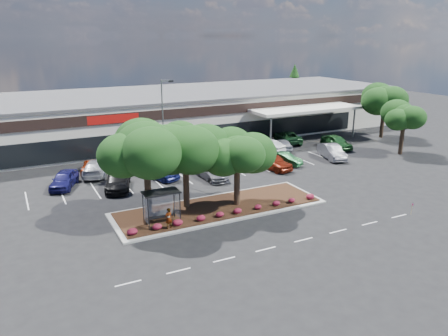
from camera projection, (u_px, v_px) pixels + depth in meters
name	position (u px, v px, depth m)	size (l,w,h in m)	color
ground	(265.00, 222.00, 34.48)	(160.00, 160.00, 0.00)	black
retail_store	(140.00, 115.00, 62.56)	(80.40, 25.20, 6.25)	white
landscape_island	(220.00, 207.00, 37.00)	(18.00, 6.00, 0.26)	#A7A7A2
lane_markings	(208.00, 184.00, 43.32)	(33.12, 20.06, 0.01)	silver
shrub_row	(231.00, 212.00, 35.10)	(17.00, 0.80, 0.50)	maroon
bus_shelter	(161.00, 198.00, 33.10)	(2.75, 1.55, 2.59)	black
island_tree_west	(147.00, 169.00, 33.66)	(7.20, 7.20, 7.89)	#153B12
island_tree_mid	(186.00, 165.00, 35.85)	(6.60, 6.60, 7.32)	#153B12
island_tree_east	(237.00, 168.00, 36.41)	(5.80, 5.80, 6.50)	#153B12
tree_east_near	(403.00, 128.00, 53.30)	(5.60, 5.60, 6.51)	#153B12
tree_east_far	(384.00, 111.00, 62.13)	(6.40, 6.40, 7.62)	#153B12
conifer_north_east	(294.00, 87.00, 85.43)	(3.96, 3.96, 9.00)	#153B12
person_waiting	(169.00, 218.00, 32.45)	(0.59, 0.39, 1.63)	#594C47
light_pole	(164.00, 137.00, 43.30)	(1.38, 0.88, 10.12)	#A7A7A2
survey_stake	(412.00, 207.00, 35.67)	(0.08, 0.14, 0.98)	#967A4E
car_0	(64.00, 179.00, 42.06)	(1.91, 4.76, 1.62)	#161552
car_1	(118.00, 181.00, 41.74)	(2.23, 5.48, 1.59)	black
car_2	(159.00, 170.00, 44.77)	(1.99, 4.94, 1.68)	navy
car_4	(211.00, 172.00, 44.68)	(2.01, 4.96, 1.44)	#595960
car_5	(272.00, 161.00, 47.91)	(2.03, 5.04, 1.72)	maroon
car_6	(285.00, 159.00, 49.57)	(1.45, 4.14, 1.37)	#154822
car_7	(332.00, 152.00, 52.02)	(1.79, 5.14, 1.69)	slate
car_8	(336.00, 142.00, 56.70)	(2.03, 5.05, 1.72)	#1B491F
car_9	(97.00, 167.00, 45.84)	(2.31, 5.67, 1.65)	#9B9DA5
car_10	(93.00, 166.00, 46.94)	(2.24, 4.85, 1.35)	#962D0E
car_11	(121.00, 155.00, 50.82)	(1.91, 4.74, 1.62)	black
car_12	(163.00, 152.00, 52.09)	(2.36, 5.81, 1.69)	silver
car_13	(219.00, 149.00, 53.22)	(2.67, 5.79, 1.61)	#1B5424
car_14	(224.00, 148.00, 53.64)	(1.79, 5.12, 1.69)	maroon
car_15	(267.00, 146.00, 54.82)	(1.68, 4.81, 1.59)	silver
car_16	(282.00, 144.00, 55.99)	(1.74, 4.32, 1.47)	#989BA3
car_17	(288.00, 137.00, 59.77)	(2.67, 5.79, 1.61)	#1A4624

